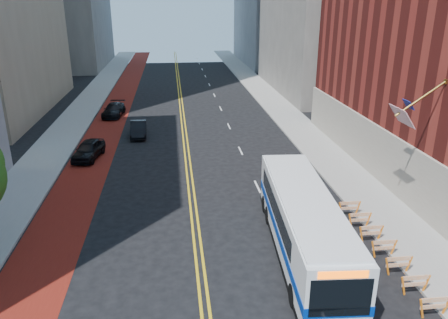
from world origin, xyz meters
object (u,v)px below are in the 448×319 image
(transit_bus, at_px, (303,223))
(car_b, at_px, (138,129))
(car_a, at_px, (88,150))
(car_c, at_px, (114,110))

(transit_bus, bearing_deg, car_b, 117.89)
(transit_bus, xyz_separation_m, car_b, (-9.96, 22.48, -1.10))
(transit_bus, xyz_separation_m, car_a, (-13.75, 16.48, -1.05))
(car_b, bearing_deg, car_c, 109.41)
(transit_bus, height_order, car_a, transit_bus)
(transit_bus, bearing_deg, car_a, 133.83)
(transit_bus, xyz_separation_m, car_c, (-13.30, 30.79, -1.11))
(transit_bus, relative_size, car_a, 2.85)
(car_a, bearing_deg, transit_bus, -39.73)
(car_a, xyz_separation_m, car_c, (0.45, 14.31, -0.05))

